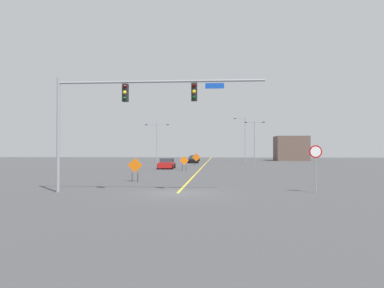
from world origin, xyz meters
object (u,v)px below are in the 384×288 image
(construction_sign_left_shoulder, at_px, (135,167))
(construction_sign_right_shoulder, at_px, (184,161))
(car_black_approaching, at_px, (193,160))
(street_lamp_far_right, at_px, (255,139))
(street_lamp_mid_left, at_px, (244,138))
(car_orange_passing, at_px, (195,158))
(stop_sign, at_px, (316,159))
(construction_sign_median_near, at_px, (196,158))
(car_red_mid, at_px, (167,164))
(street_lamp_mid_right, at_px, (157,139))
(traffic_signal_assembly, at_px, (126,104))

(construction_sign_left_shoulder, bearing_deg, construction_sign_right_shoulder, 80.71)
(construction_sign_right_shoulder, relative_size, car_black_approaching, 0.42)
(street_lamp_far_right, distance_m, construction_sign_right_shoulder, 21.19)
(street_lamp_mid_left, relative_size, car_orange_passing, 2.02)
(street_lamp_mid_left, relative_size, construction_sign_left_shoulder, 4.84)
(stop_sign, relative_size, construction_sign_median_near, 1.41)
(street_lamp_far_right, relative_size, car_red_mid, 1.70)
(construction_sign_left_shoulder, height_order, car_red_mid, construction_sign_left_shoulder)
(street_lamp_mid_right, bearing_deg, car_red_mid, -76.42)
(construction_sign_median_near, bearing_deg, car_red_mid, -106.74)
(traffic_signal_assembly, distance_m, car_orange_passing, 59.55)
(car_black_approaching, bearing_deg, street_lamp_mid_left, 24.46)
(street_lamp_mid_left, xyz_separation_m, car_black_approaching, (-10.26, -4.67, -4.45))
(construction_sign_left_shoulder, bearing_deg, car_black_approaching, 87.59)
(traffic_signal_assembly, height_order, stop_sign, traffic_signal_assembly)
(street_lamp_far_right, relative_size, construction_sign_median_near, 3.72)
(street_lamp_far_right, relative_size, car_black_approaching, 1.75)
(traffic_signal_assembly, relative_size, street_lamp_mid_right, 1.66)
(construction_sign_median_near, distance_m, construction_sign_right_shoulder, 15.78)
(street_lamp_mid_right, bearing_deg, street_lamp_far_right, -17.92)
(street_lamp_mid_left, bearing_deg, construction_sign_median_near, -120.45)
(street_lamp_mid_left, relative_size, construction_sign_right_shoulder, 5.11)
(traffic_signal_assembly, bearing_deg, car_orange_passing, 89.81)
(stop_sign, height_order, construction_sign_left_shoulder, stop_sign)
(traffic_signal_assembly, xyz_separation_m, street_lamp_mid_left, (10.85, 53.87, -0.22))
(traffic_signal_assembly, xyz_separation_m, construction_sign_left_shoulder, (-1.17, 7.43, -4.09))
(street_lamp_far_right, bearing_deg, construction_sign_right_shoulder, -119.50)
(street_lamp_mid_left, distance_m, construction_sign_left_shoulder, 48.12)
(car_orange_passing, distance_m, car_black_approaching, 10.18)
(car_red_mid, bearing_deg, car_orange_passing, 86.95)
(traffic_signal_assembly, bearing_deg, construction_sign_left_shoulder, 98.92)
(traffic_signal_assembly, distance_m, construction_sign_right_shoulder, 23.16)
(street_lamp_mid_right, relative_size, construction_sign_left_shoulder, 3.94)
(construction_sign_median_near, xyz_separation_m, car_red_mid, (-3.32, -11.05, -0.58))
(stop_sign, relative_size, car_black_approaching, 0.66)
(construction_sign_left_shoulder, bearing_deg, street_lamp_far_right, 69.09)
(stop_sign, bearing_deg, street_lamp_mid_left, 90.42)
(street_lamp_far_right, xyz_separation_m, construction_sign_right_shoulder, (-10.31, -18.22, -3.29))
(construction_sign_left_shoulder, xyz_separation_m, car_black_approaching, (1.76, 41.77, -0.58))
(traffic_signal_assembly, distance_m, construction_sign_median_near, 38.78)
(traffic_signal_assembly, distance_m, street_lamp_mid_left, 54.95)
(construction_sign_right_shoulder, bearing_deg, construction_sign_left_shoulder, -99.29)
(street_lamp_far_right, bearing_deg, construction_sign_median_near, -166.03)
(street_lamp_far_right, distance_m, car_black_approaching, 14.30)
(traffic_signal_assembly, distance_m, street_lamp_mid_right, 47.12)
(car_black_approaching, bearing_deg, stop_sign, -77.58)
(construction_sign_median_near, height_order, car_orange_passing, construction_sign_median_near)
(traffic_signal_assembly, height_order, construction_sign_left_shoulder, traffic_signal_assembly)
(traffic_signal_assembly, bearing_deg, car_red_mid, 93.12)
(traffic_signal_assembly, xyz_separation_m, car_orange_passing, (0.20, 59.37, -4.64))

